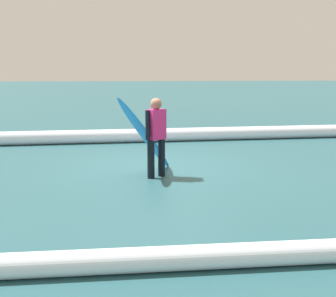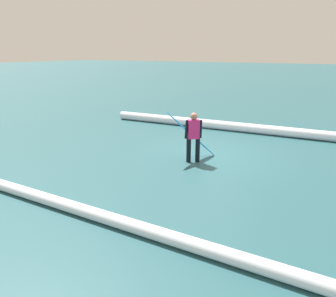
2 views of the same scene
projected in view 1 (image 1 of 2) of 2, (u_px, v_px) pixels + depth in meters
ground_plane at (160, 167)px, 9.98m from camera, size 176.79×176.79×0.00m
surfer at (156, 133)px, 8.88m from camera, size 0.43×0.39×1.54m
surfboard at (145, 135)px, 9.12m from camera, size 1.30×1.53×1.62m
wave_crest_foreground at (190, 134)px, 13.70m from camera, size 14.87×1.16×0.39m
wave_crest_midground at (154, 259)px, 4.75m from camera, size 20.82×0.34×0.26m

